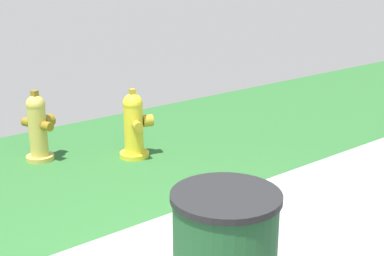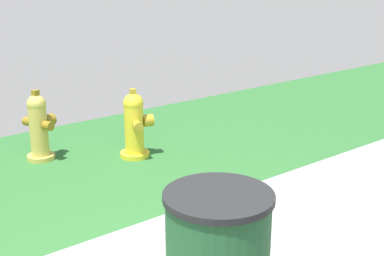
# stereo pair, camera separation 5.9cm
# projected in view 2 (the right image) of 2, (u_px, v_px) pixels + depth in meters

# --- Properties ---
(grass_verge) EXTENTS (18.00, 2.67, 0.01)m
(grass_verge) POSITION_uv_depth(u_px,v_px,m) (13.00, 183.00, 4.70)
(grass_verge) COLOR #2D662D
(grass_verge) RESTS_ON ground
(fire_hydrant_across_street) EXTENTS (0.33, 0.36, 0.70)m
(fire_hydrant_across_street) POSITION_uv_depth(u_px,v_px,m) (39.00, 127.00, 5.17)
(fire_hydrant_across_street) COLOR gold
(fire_hydrant_across_street) RESTS_ON ground
(fire_hydrant_near_corner) EXTENTS (0.35, 0.38, 0.69)m
(fire_hydrant_near_corner) POSITION_uv_depth(u_px,v_px,m) (135.00, 125.00, 5.25)
(fire_hydrant_near_corner) COLOR yellow
(fire_hydrant_near_corner) RESTS_ON ground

